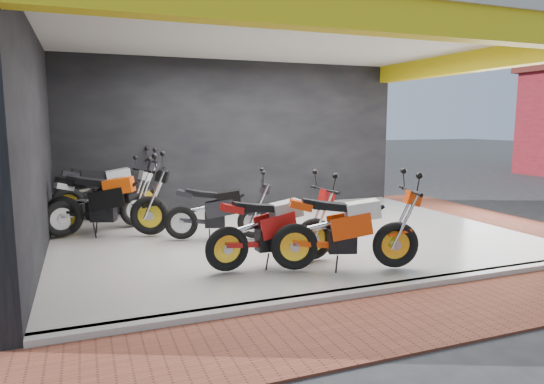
{
  "coord_description": "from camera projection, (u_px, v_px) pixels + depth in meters",
  "views": [
    {
      "loc": [
        -3.39,
        -5.89,
        2.12
      ],
      "look_at": [
        -0.37,
        1.85,
        0.9
      ],
      "focal_mm": 32.0,
      "sensor_mm": 36.0,
      "label": 1
    }
  ],
  "objects": [
    {
      "name": "back_wall",
      "position": [
        237.0,
        137.0,
        11.4
      ],
      "size": [
        8.2,
        0.2,
        3.5
      ],
      "primitive_type": "cube",
      "color": "black",
      "rests_on": "ground"
    },
    {
      "name": "moto_row_c",
      "position": [
        149.0,
        197.0,
        8.46
      ],
      "size": [
        2.48,
        1.62,
        1.42
      ],
      "primitive_type": null,
      "rotation": [
        0.0,
        0.0,
        -0.35
      ],
      "color": "black",
      "rests_on": "showroom_floor"
    },
    {
      "name": "moto_row_a",
      "position": [
        314.0,
        219.0,
        6.97
      ],
      "size": [
        2.09,
        0.88,
        1.25
      ],
      "primitive_type": null,
      "rotation": [
        0.0,
        0.0,
        0.06
      ],
      "color": "#B71513",
      "rests_on": "showroom_floor"
    },
    {
      "name": "floor_kerb",
      "position": [
        384.0,
        289.0,
        6.01
      ],
      "size": [
        8.0,
        0.2,
        0.1
      ],
      "primitive_type": "cube",
      "color": "silver",
      "rests_on": "ground"
    },
    {
      "name": "paver_front",
      "position": [
        425.0,
        315.0,
        5.3
      ],
      "size": [
        9.0,
        1.4,
        0.03
      ],
      "primitive_type": "cube",
      "color": "brown",
      "rests_on": "ground"
    },
    {
      "name": "moto_row_e",
      "position": [
        143.0,
        183.0,
        10.28
      ],
      "size": [
        2.4,
        1.15,
        1.41
      ],
      "primitive_type": null,
      "rotation": [
        0.0,
        0.0,
        0.13
      ],
      "color": "black",
      "rests_on": "showroom_floor"
    },
    {
      "name": "moto_row_d",
      "position": [
        135.0,
        194.0,
        9.25
      ],
      "size": [
        2.26,
        1.46,
        1.3
      ],
      "primitive_type": null,
      "rotation": [
        0.0,
        0.0,
        0.35
      ],
      "color": "#A6A9AE",
      "rests_on": "showroom_floor"
    },
    {
      "name": "moto_hero",
      "position": [
        396.0,
        222.0,
        6.58
      ],
      "size": [
        2.28,
        1.39,
        1.31
      ],
      "primitive_type": null,
      "rotation": [
        0.0,
        0.0,
        -0.3
      ],
      "color": "#F0400A",
      "rests_on": "showroom_floor"
    },
    {
      "name": "header_beam_right",
      "position": [
        471.0,
        62.0,
        9.76
      ],
      "size": [
        0.3,
        6.4,
        0.4
      ],
      "primitive_type": "cube",
      "color": "yellow",
      "rests_on": "corner_column"
    },
    {
      "name": "showroom_floor",
      "position": [
        288.0,
        236.0,
        8.79
      ],
      "size": [
        8.0,
        6.0,
        0.1
      ],
      "primitive_type": "cube",
      "color": "silver",
      "rests_on": "ground"
    },
    {
      "name": "moto_row_b",
      "position": [
        254.0,
        206.0,
        8.26
      ],
      "size": [
        2.03,
        1.25,
        1.16
      ],
      "primitive_type": null,
      "rotation": [
        0.0,
        0.0,
        -0.31
      ],
      "color": "black",
      "rests_on": "showroom_floor"
    },
    {
      "name": "left_wall",
      "position": [
        31.0,
        147.0,
        7.07
      ],
      "size": [
        0.2,
        6.2,
        3.5
      ],
      "primitive_type": "cube",
      "color": "black",
      "rests_on": "ground"
    },
    {
      "name": "paver_right",
      "position": [
        491.0,
        219.0,
        10.52
      ],
      "size": [
        1.4,
        7.0,
        0.03
      ],
      "primitive_type": "cube",
      "color": "brown",
      "rests_on": "ground"
    },
    {
      "name": "ground",
      "position": [
        343.0,
        270.0,
        6.96
      ],
      "size": [
        80.0,
        80.0,
        0.0
      ],
      "primitive_type": "plane",
      "color": "#2D2D30",
      "rests_on": "ground"
    },
    {
      "name": "header_beam_front",
      "position": [
        392.0,
        17.0,
        5.56
      ],
      "size": [
        8.4,
        0.3,
        0.4
      ],
      "primitive_type": "cube",
      "color": "yellow",
      "rests_on": "corner_column"
    },
    {
      "name": "showroom_ceiling",
      "position": [
        289.0,
        34.0,
        8.28
      ],
      "size": [
        8.4,
        6.4,
        0.2
      ],
      "primitive_type": "cube",
      "color": "beige",
      "rests_on": "corner_column"
    }
  ]
}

